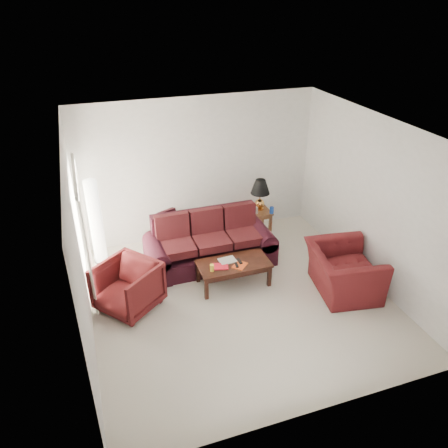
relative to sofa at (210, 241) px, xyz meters
name	(u,v)px	position (x,y,z in m)	size (l,w,h in m)	color
floor	(240,298)	(0.16, -1.22, -0.50)	(5.00, 5.00, 0.00)	beige
blinds	(84,232)	(-2.26, 0.08, 0.58)	(0.10, 2.00, 2.16)	silver
sofa	(210,241)	(0.00, 0.00, 0.00)	(2.46, 1.06, 1.01)	black
throw_pillow	(168,220)	(-0.66, 0.70, 0.24)	(0.39, 0.11, 0.39)	black
end_table	(257,222)	(1.34, 0.81, -0.22)	(0.52, 0.52, 0.57)	#492C19
table_lamp	(260,195)	(1.40, 0.87, 0.41)	(0.41, 0.41, 0.69)	gold
clock	(254,211)	(1.20, 0.69, 0.14)	(0.15, 0.05, 0.15)	#B4B4B8
blue_canister	(272,210)	(1.56, 0.60, 0.14)	(0.09, 0.09, 0.14)	#17409A
picture_frame	(251,205)	(1.23, 0.94, 0.15)	(0.14, 0.02, 0.17)	silver
floor_lamp	(96,222)	(-2.03, 0.79, 0.37)	(0.28, 0.28, 1.75)	silver
armchair_left	(128,287)	(-1.70, -0.84, -0.08)	(0.91, 0.94, 0.85)	#451011
armchair_right	(343,271)	(1.97, -1.58, -0.09)	(1.27, 1.11, 0.83)	#491013
coffee_table	(233,273)	(0.20, -0.77, -0.28)	(1.30, 0.65, 0.46)	black
magazine_red	(220,266)	(-0.07, -0.82, -0.04)	(0.28, 0.21, 0.02)	#B71223
magazine_white	(227,260)	(0.12, -0.68, -0.04)	(0.30, 0.23, 0.02)	beige
magazine_orange	(240,265)	(0.27, -0.90, -0.04)	(0.27, 0.20, 0.02)	#C94417
remote_a	(237,265)	(0.22, -0.89, -0.02)	(0.05, 0.16, 0.02)	black
remote_b	(239,261)	(0.31, -0.80, -0.02)	(0.05, 0.18, 0.02)	black
yellow_glass	(212,268)	(-0.24, -0.89, 0.02)	(0.07, 0.07, 0.13)	yellow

